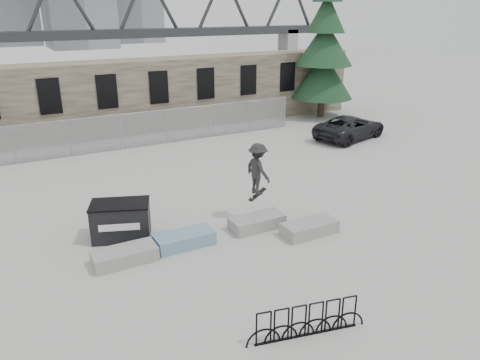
# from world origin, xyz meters

# --- Properties ---
(ground) EXTENTS (120.00, 120.00, 0.00)m
(ground) POSITION_xyz_m (0.00, 0.00, 0.00)
(ground) COLOR #A4A49F
(ground) RESTS_ON ground
(stone_wall) EXTENTS (36.00, 2.58, 4.50)m
(stone_wall) POSITION_xyz_m (0.00, 16.24, 2.26)
(stone_wall) COLOR brown
(stone_wall) RESTS_ON ground
(chainlink_fence) EXTENTS (22.06, 0.06, 2.02)m
(chainlink_fence) POSITION_xyz_m (-0.00, 12.50, 1.04)
(chainlink_fence) COLOR gray
(chainlink_fence) RESTS_ON ground
(planter_far_left) EXTENTS (2.00, 0.90, 0.46)m
(planter_far_left) POSITION_xyz_m (-3.32, 0.12, 0.25)
(planter_far_left) COLOR #969693
(planter_far_left) RESTS_ON ground
(planter_center_left) EXTENTS (2.00, 0.90, 0.46)m
(planter_center_left) POSITION_xyz_m (-1.25, 0.23, 0.25)
(planter_center_left) COLOR teal
(planter_center_left) RESTS_ON ground
(planter_center_right) EXTENTS (2.00, 0.90, 0.46)m
(planter_center_right) POSITION_xyz_m (1.59, 0.21, 0.25)
(planter_center_right) COLOR #969693
(planter_center_right) RESTS_ON ground
(planter_offset) EXTENTS (2.00, 0.90, 0.46)m
(planter_offset) POSITION_xyz_m (2.98, -1.09, 0.25)
(planter_offset) COLOR #969693
(planter_offset) RESTS_ON ground
(dumpster) EXTENTS (2.29, 1.84, 1.31)m
(dumpster) POSITION_xyz_m (-2.94, 1.83, 0.66)
(dumpster) COLOR black
(dumpster) RESTS_ON ground
(bike_rack) EXTENTS (3.08, 0.71, 0.90)m
(bike_rack) POSITION_xyz_m (-0.37, -5.51, 0.44)
(bike_rack) COLOR black
(bike_rack) RESTS_ON ground
(spruce_tree) EXTENTS (4.32, 4.32, 11.50)m
(spruce_tree) POSITION_xyz_m (15.07, 13.84, 4.85)
(spruce_tree) COLOR #38281E
(spruce_tree) RESTS_ON ground
(truss_bridge) EXTENTS (70.00, 3.00, 9.80)m
(truss_bridge) POSITION_xyz_m (10.00, 55.00, 4.13)
(truss_bridge) COLOR #2D3033
(truss_bridge) RESTS_ON ground
(suv) EXTENTS (5.51, 3.55, 1.41)m
(suv) POSITION_xyz_m (12.89, 8.16, 0.71)
(suv) COLOR black
(suv) RESTS_ON ground
(skateboarder) EXTENTS (0.84, 1.32, 2.16)m
(skateboarder) POSITION_xyz_m (1.99, 0.87, 2.02)
(skateboarder) COLOR #242326
(skateboarder) RESTS_ON ground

